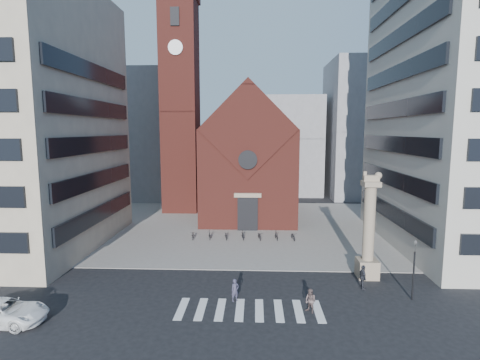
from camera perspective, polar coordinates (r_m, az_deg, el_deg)
name	(u,v)px	position (r m, az deg, el deg)	size (l,w,h in m)	color
ground	(243,291)	(29.09, 0.43, -16.51)	(120.00, 120.00, 0.00)	black
piazza	(248,226)	(47.07, 1.22, -7.01)	(46.00, 30.00, 0.05)	gray
zebra_crossing	(250,310)	(26.37, 1.46, -19.17)	(10.20, 3.20, 0.01)	white
church	(249,159)	(51.74, 1.39, 3.26)	(12.00, 16.65, 18.00)	maroon
campanile	(180,103)	(55.76, -9.08, 11.45)	(5.50, 5.50, 31.20)	maroon
building_left	(5,119)	(44.23, -32.21, 7.88)	(18.00, 20.00, 26.00)	tan
bg_block_left	(139,135)	(69.76, -15.15, 6.59)	(16.00, 14.00, 22.00)	gray
bg_block_mid	(282,146)	(71.79, 6.48, 5.23)	(14.00, 12.00, 18.00)	gray
bg_block_right	(373,130)	(71.73, 19.65, 7.23)	(16.00, 14.00, 24.00)	gray
lion_column	(369,236)	(32.05, 19.01, -8.07)	(1.63, 1.60, 8.68)	gray
traffic_light	(414,269)	(29.46, 24.97, -12.14)	(0.13, 0.16, 4.30)	black
white_car	(3,312)	(28.53, -32.43, -16.62)	(2.45, 5.30, 1.47)	white
pedestrian_0	(235,290)	(27.21, -0.75, -16.44)	(0.58, 0.38, 1.60)	#353347
pedestrian_1	(310,301)	(26.09, 10.69, -17.65)	(0.79, 0.61, 1.62)	brown
pedestrian_2	(363,277)	(30.42, 18.22, -13.89)	(1.10, 0.46, 1.87)	#2A2B32
scooter_0	(193,235)	(41.83, -7.19, -8.31)	(0.56, 1.59, 0.84)	black
scooter_1	(209,235)	(41.56, -4.67, -8.32)	(0.44, 1.54, 0.93)	black
scooter_2	(226,235)	(41.39, -2.13, -8.43)	(0.56, 1.59, 0.84)	black
scooter_3	(243,235)	(41.28, 0.43, -8.40)	(0.44, 1.54, 0.93)	black
scooter_4	(260,236)	(41.27, 3.00, -8.48)	(0.56, 1.59, 0.84)	black
scooter_5	(276,236)	(41.32, 5.57, -8.42)	(0.44, 1.54, 0.93)	black
scooter_6	(293,236)	(41.48, 8.12, -8.46)	(0.56, 1.59, 0.84)	black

